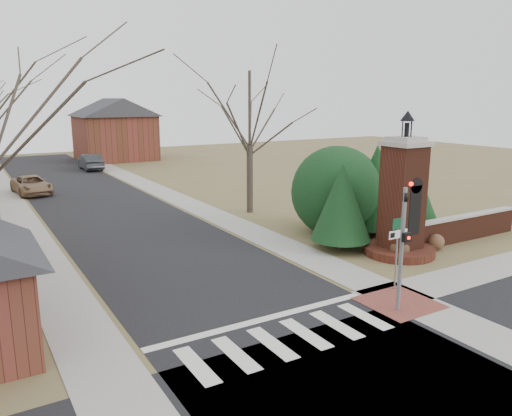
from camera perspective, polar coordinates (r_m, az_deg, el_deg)
ground at (r=14.77m, az=5.62°, el=-15.86°), size 120.00×120.00×0.00m
main_street at (r=34.05m, az=-16.90°, el=0.05°), size 8.00×70.00×0.01m
cross_street at (r=12.83m, az=14.15°, el=-20.94°), size 120.00×8.00×0.01m
crosswalk_zone at (r=15.34m, az=3.79°, el=-14.65°), size 8.00×2.20×0.02m
stop_bar at (r=16.46m, az=0.75°, el=-12.64°), size 8.00×0.35×0.02m
sidewalk_right_main at (r=35.60m, az=-8.79°, el=0.98°), size 2.00×60.00×0.02m
sidewalk_left at (r=33.24m, az=-25.61°, el=-0.93°), size 2.00×60.00×0.02m
curb_apron at (r=18.38m, az=16.04°, el=-10.37°), size 2.40×2.40×0.02m
traffic_signal_pole at (r=16.93m, az=16.45°, el=-3.15°), size 0.28×0.41×4.50m
sign_post at (r=18.94m, az=15.87°, el=-3.48°), size 0.90×0.07×2.75m
brick_gate_monument at (r=23.31m, az=16.33°, el=-0.02°), size 3.20×3.20×6.47m
brick_garden_wall at (r=27.05m, az=22.65°, el=-2.07°), size 7.50×0.50×1.30m
house_distant_right at (r=60.58m, az=-15.88°, el=8.80°), size 8.80×8.80×7.30m
evergreen_near at (r=23.46m, az=9.76°, el=0.72°), size 2.80×2.80×4.10m
evergreen_mid at (r=26.47m, az=13.54°, el=2.54°), size 3.40×3.40×4.70m
evergreen_far at (r=27.36m, az=17.93°, el=1.10°), size 2.40×2.40×3.30m
evergreen_mass at (r=26.46m, az=9.23°, el=2.29°), size 4.80×4.80×4.80m
bare_tree_3 at (r=30.52m, az=-0.74°, el=11.87°), size 7.00×7.00×9.70m
pickup_truck at (r=40.77m, az=-24.27°, el=2.42°), size 2.67×5.03×1.35m
distant_car at (r=52.60m, az=-18.40°, el=5.03°), size 1.72×4.82×1.58m
dry_shrub_left at (r=23.19m, az=16.10°, el=-4.48°), size 0.88×0.88×0.88m
dry_shrub_right at (r=24.96m, az=19.88°, el=-3.67°), size 0.76×0.76×0.76m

